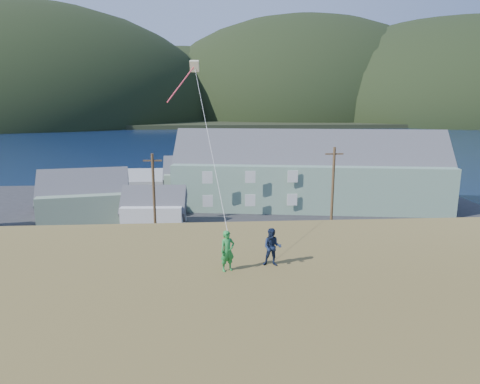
# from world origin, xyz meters

# --- Properties ---
(ground) EXTENTS (900.00, 900.00, 0.00)m
(ground) POSITION_xyz_m (0.00, 0.00, 0.00)
(ground) COLOR #0A1638
(ground) RESTS_ON ground
(grass_strip) EXTENTS (110.00, 8.00, 0.10)m
(grass_strip) POSITION_xyz_m (0.00, -2.00, 0.05)
(grass_strip) COLOR #4C3D19
(grass_strip) RESTS_ON ground
(waterfront_lot) EXTENTS (72.00, 36.00, 0.12)m
(waterfront_lot) POSITION_xyz_m (0.00, 17.00, 0.06)
(waterfront_lot) COLOR #28282B
(waterfront_lot) RESTS_ON ground
(wharf) EXTENTS (26.00, 14.00, 0.90)m
(wharf) POSITION_xyz_m (-6.00, 40.00, 0.45)
(wharf) COLOR gray
(wharf) RESTS_ON ground
(far_shore) EXTENTS (900.00, 320.00, 2.00)m
(far_shore) POSITION_xyz_m (0.00, 330.00, 1.00)
(far_shore) COLOR black
(far_shore) RESTS_ON ground
(far_hills) EXTENTS (760.00, 265.00, 143.00)m
(far_hills) POSITION_xyz_m (35.59, 279.38, 2.00)
(far_hills) COLOR black
(far_hills) RESTS_ON ground
(lodge) EXTENTS (35.45, 14.74, 12.10)m
(lodge) POSITION_xyz_m (13.12, 18.81, 4.65)
(lodge) COLOR slate
(lodge) RESTS_ON waterfront_lot
(shed_palegreen_near) EXTENTS (10.83, 7.80, 7.23)m
(shed_palegreen_near) POSITION_xyz_m (-14.02, 14.03, 2.72)
(shed_palegreen_near) COLOR slate
(shed_palegreen_near) RESTS_ON waterfront_lot
(shed_white) EXTENTS (7.15, 4.92, 5.50)m
(shed_white) POSITION_xyz_m (-5.69, 10.78, 2.14)
(shed_white) COLOR silver
(shed_white) RESTS_ON waterfront_lot
(shed_palegreen_far) EXTENTS (9.97, 5.76, 6.65)m
(shed_palegreen_far) POSITION_xyz_m (-1.56, 28.75, 2.55)
(shed_palegreen_far) COLOR gray
(shed_palegreen_far) RESTS_ON waterfront_lot
(utility_poles) EXTENTS (29.98, 0.24, 9.58)m
(utility_poles) POSITION_xyz_m (-3.78, 1.50, 4.83)
(utility_poles) COLOR #47331E
(utility_poles) RESTS_ON waterfront_lot
(parked_cars) EXTENTS (22.75, 13.24, 1.57)m
(parked_cars) POSITION_xyz_m (-9.22, 20.97, 0.84)
(parked_cars) COLOR navy
(parked_cars) RESTS_ON waterfront_lot
(kite_flyer_green) EXTENTS (0.69, 0.59, 1.61)m
(kite_flyer_green) POSITION_xyz_m (1.16, -19.29, 8.01)
(kite_flyer_green) COLOR #248537
(kite_flyer_green) RESTS_ON hillside
(kite_flyer_navy) EXTENTS (0.85, 0.72, 1.54)m
(kite_flyer_navy) POSITION_xyz_m (2.96, -18.89, 7.97)
(kite_flyer_navy) COLOR #16213D
(kite_flyer_navy) RESTS_ON hillside
(kite_rig) EXTENTS (1.32, 3.82, 9.83)m
(kite_rig) POSITION_xyz_m (-0.27, -12.43, 15.15)
(kite_rig) COLOR beige
(kite_rig) RESTS_ON ground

